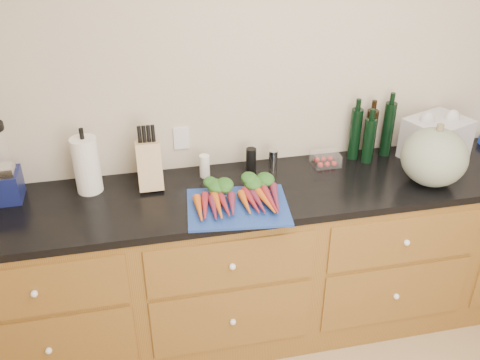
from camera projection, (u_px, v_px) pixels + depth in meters
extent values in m
cube|color=beige|center=(290.00, 96.00, 2.87)|extent=(4.10, 0.05, 2.60)
cube|color=brown|center=(299.00, 258.00, 3.02)|extent=(3.60, 0.60, 0.90)
cube|color=brown|center=(35.00, 291.00, 2.39)|extent=(0.82, 0.01, 0.28)
sphere|color=white|center=(34.00, 294.00, 2.37)|extent=(0.03, 0.03, 0.03)
cube|color=brown|center=(49.00, 348.00, 2.57)|extent=(0.82, 0.01, 0.38)
sphere|color=white|center=(49.00, 351.00, 2.55)|extent=(0.03, 0.03, 0.03)
cube|color=brown|center=(232.00, 265.00, 2.55)|extent=(0.82, 0.01, 0.28)
sphere|color=white|center=(232.00, 267.00, 2.54)|extent=(0.03, 0.03, 0.03)
cube|color=brown|center=(232.00, 320.00, 2.73)|extent=(0.82, 0.01, 0.38)
sphere|color=white|center=(233.00, 322.00, 2.72)|extent=(0.03, 0.03, 0.03)
cube|color=brown|center=(405.00, 241.00, 2.71)|extent=(0.82, 0.01, 0.28)
sphere|color=white|center=(407.00, 243.00, 2.70)|extent=(0.03, 0.03, 0.03)
cube|color=brown|center=(395.00, 294.00, 2.89)|extent=(0.82, 0.01, 0.38)
sphere|color=white|center=(396.00, 296.00, 2.88)|extent=(0.03, 0.03, 0.03)
cube|color=black|center=(304.00, 186.00, 2.79)|extent=(3.64, 0.62, 0.04)
cube|color=navy|center=(238.00, 207.00, 2.57)|extent=(0.52, 0.42, 0.01)
cone|color=#D45E18|center=(200.00, 209.00, 2.51)|extent=(0.04, 0.20, 0.04)
cone|color=maroon|center=(206.00, 208.00, 2.51)|extent=(0.04, 0.20, 0.04)
cone|color=maroon|center=(213.00, 207.00, 2.52)|extent=(0.04, 0.20, 0.04)
cone|color=#D45E18|center=(220.00, 207.00, 2.52)|extent=(0.04, 0.20, 0.04)
cone|color=maroon|center=(226.00, 206.00, 2.53)|extent=(0.04, 0.20, 0.04)
cone|color=maroon|center=(233.00, 205.00, 2.53)|extent=(0.04, 0.20, 0.04)
ellipsoid|color=#18481A|center=(211.00, 190.00, 2.64)|extent=(0.20, 0.12, 0.06)
cone|color=#D45E18|center=(245.00, 204.00, 2.54)|extent=(0.04, 0.20, 0.04)
cone|color=maroon|center=(251.00, 203.00, 2.55)|extent=(0.04, 0.20, 0.04)
cone|color=maroon|center=(257.00, 202.00, 2.56)|extent=(0.04, 0.20, 0.04)
cone|color=#D45E18|center=(264.00, 202.00, 2.56)|extent=(0.04, 0.20, 0.04)
cone|color=maroon|center=(270.00, 201.00, 2.57)|extent=(0.04, 0.20, 0.04)
cone|color=maroon|center=(276.00, 200.00, 2.57)|extent=(0.04, 0.20, 0.04)
ellipsoid|color=#18481A|center=(254.00, 185.00, 2.68)|extent=(0.20, 0.12, 0.06)
ellipsoid|color=slate|center=(434.00, 157.00, 2.71)|extent=(0.33, 0.33, 0.30)
cube|color=#10174D|center=(4.00, 186.00, 2.61)|extent=(0.16, 0.16, 0.15)
cylinder|color=white|center=(87.00, 165.00, 2.64)|extent=(0.13, 0.13, 0.29)
cube|color=tan|center=(149.00, 165.00, 2.69)|extent=(0.12, 0.12, 0.24)
cylinder|color=white|center=(205.00, 166.00, 2.81)|extent=(0.05, 0.05, 0.12)
cylinder|color=black|center=(251.00, 160.00, 2.85)|extent=(0.05, 0.05, 0.14)
cylinder|color=silver|center=(273.00, 160.00, 2.88)|extent=(0.05, 0.05, 0.11)
cube|color=white|center=(326.00, 159.00, 2.94)|extent=(0.15, 0.12, 0.07)
cylinder|color=black|center=(355.00, 134.00, 2.96)|extent=(0.06, 0.06, 0.29)
cylinder|color=black|center=(370.00, 133.00, 2.99)|extent=(0.06, 0.06, 0.27)
cylinder|color=black|center=(388.00, 129.00, 2.99)|extent=(0.06, 0.06, 0.31)
cylinder|color=black|center=(369.00, 141.00, 2.93)|extent=(0.06, 0.06, 0.25)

